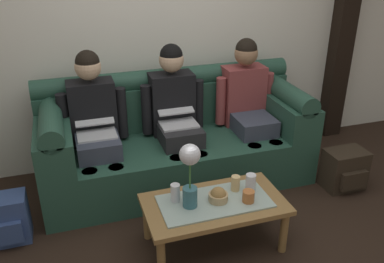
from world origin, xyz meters
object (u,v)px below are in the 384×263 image
couch (176,141)px  cup_near_left (248,196)px  flower_vase (190,170)px  backpack_right (345,170)px  cup_near_right (235,183)px  cup_far_left (251,183)px  person_right (248,102)px  cup_far_center (175,193)px  backpack_left (8,220)px  snack_bowl (218,196)px  coffee_table (214,207)px  person_left (95,121)px  person_middle (175,111)px

couch → cup_near_left: couch is taller
flower_vase → backpack_right: bearing=13.3°
couch → cup_near_right: couch is taller
cup_far_left → person_right: bearing=67.0°
cup_far_center → backpack_left: (-1.14, 0.41, -0.26)m
couch → snack_bowl: 0.99m
cup_near_left → cup_far_center: 0.50m
cup_far_left → cup_far_center: bearing=175.8°
couch → cup_far_center: (-0.26, -0.90, 0.07)m
couch → flower_vase: 1.04m
couch → coffee_table: couch is taller
person_right → backpack_right: person_right is taller
person_left → cup_far_left: (0.97, -0.94, -0.22)m
coffee_table → person_middle: bearing=90.0°
person_left → cup_far_center: (0.43, -0.90, -0.22)m
flower_vase → cup_far_center: size_ratio=3.61×
person_left → cup_far_center: 1.02m
flower_vase → cup_far_left: size_ratio=3.61×
couch → backpack_left: 1.49m
cup_near_left → cup_far_center: bearing=161.1°
cup_near_right → cup_far_left: size_ratio=0.89×
person_middle → flower_vase: bearing=-100.3°
person_left → cup_far_left: person_left is taller
snack_bowl → cup_far_center: 0.30m
coffee_table → cup_near_left: bearing=-19.8°
cup_near_left → backpack_right: bearing=21.0°
person_right → cup_far_center: bearing=-136.4°
person_right → snack_bowl: 1.21m
cup_near_left → backpack_left: size_ratio=0.23×
flower_vase → backpack_right: 1.65m
person_right → backpack_right: size_ratio=3.45×
cup_far_left → backpack_right: bearing=16.4°
cup_near_left → snack_bowl: bearing=159.1°
snack_bowl → person_middle: bearing=91.4°
couch → backpack_right: bearing=-24.7°
snack_bowl → coffee_table: bearing=169.5°
backpack_left → couch: bearing=19.3°
person_left → person_middle: size_ratio=1.00×
cup_near_right → cup_far_center: 0.44m
cup_far_left → backpack_left: 1.76m
person_left → cup_near_left: bearing=-49.5°
snack_bowl → cup_near_right: bearing=27.4°
person_middle → coffee_table: bearing=-90.0°
cup_near_left → backpack_left: 1.72m
couch → snack_bowl: bearing=-88.6°
snack_bowl → cup_near_left: size_ratio=1.63×
coffee_table → cup_far_center: size_ratio=7.64×
cup_far_center → cup_far_left: same height
person_middle → cup_near_left: (0.22, -1.06, -0.24)m
cup_far_center → cup_far_left: size_ratio=1.00×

